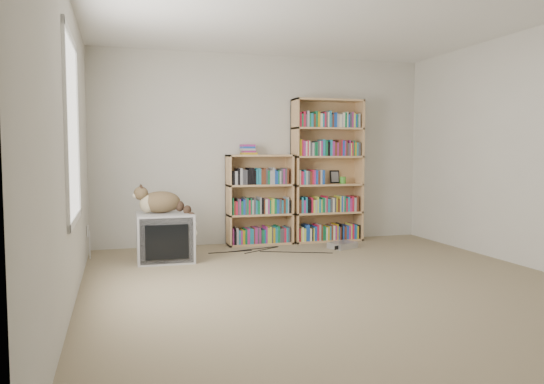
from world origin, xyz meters
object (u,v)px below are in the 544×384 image
object	(u,v)px
cat	(165,205)
bookcase_tall	(327,175)
dvd_player	(342,245)
crt_tv	(165,237)
bookcase_short	(259,203)

from	to	relation	value
cat	bookcase_tall	world-z (taller)	bookcase_tall
dvd_player	cat	bearing A→B (deg)	159.28
cat	dvd_player	bearing A→B (deg)	-1.53
cat	bookcase_tall	distance (m)	2.37
crt_tv	cat	xyz separation A→B (m)	(0.01, 0.01, 0.36)
cat	bookcase_tall	xyz separation A→B (m)	(2.24, 0.74, 0.28)
crt_tv	dvd_player	size ratio (longest dim) A/B	1.89
bookcase_tall	bookcase_short	world-z (taller)	bookcase_tall
bookcase_tall	dvd_player	distance (m)	1.05
bookcase_tall	dvd_player	bearing A→B (deg)	-91.78
bookcase_tall	dvd_player	size ratio (longest dim) A/B	5.81
bookcase_short	dvd_player	distance (m)	1.21
crt_tv	bookcase_short	distance (m)	1.52
crt_tv	dvd_player	xyz separation A→B (m)	(2.23, 0.16, -0.23)
cat	bookcase_short	distance (m)	1.48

